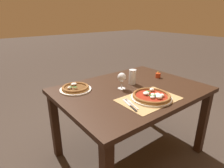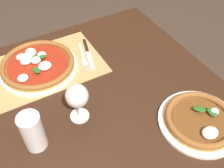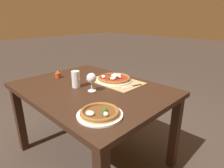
{
  "view_description": "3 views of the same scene",
  "coord_description": "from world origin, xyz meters",
  "px_view_note": "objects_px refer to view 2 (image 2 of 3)",
  "views": [
    {
      "loc": [
        -1.14,
        -1.18,
        1.4
      ],
      "look_at": [
        -0.2,
        0.04,
        0.82
      ],
      "focal_mm": 30.0,
      "sensor_mm": 36.0,
      "label": 1
    },
    {
      "loc": [
        0.1,
        0.61,
        1.51
      ],
      "look_at": [
        -0.24,
        -0.0,
        0.78
      ],
      "focal_mm": 42.0,
      "sensor_mm": 36.0,
      "label": 2
    },
    {
      "loc": [
        -1.21,
        0.97,
        1.31
      ],
      "look_at": [
        -0.19,
        -0.07,
        0.8
      ],
      "focal_mm": 30.0,
      "sensor_mm": 36.0,
      "label": 3
    }
  ],
  "objects_px": {
    "pizza_far": "(200,120)",
    "fork": "(83,57)",
    "pint_glass": "(33,132)",
    "knife": "(88,54)",
    "pizza_near": "(37,64)",
    "wine_glass": "(77,97)"
  },
  "relations": [
    {
      "from": "fork",
      "to": "pint_glass",
      "type": "bearing_deg",
      "value": 45.83
    },
    {
      "from": "pizza_far",
      "to": "pint_glass",
      "type": "height_order",
      "value": "pint_glass"
    },
    {
      "from": "wine_glass",
      "to": "pint_glass",
      "type": "height_order",
      "value": "wine_glass"
    },
    {
      "from": "wine_glass",
      "to": "knife",
      "type": "xyz_separation_m",
      "value": [
        -0.18,
        -0.3,
        -0.1
      ]
    },
    {
      "from": "pizza_near",
      "to": "pint_glass",
      "type": "distance_m",
      "value": 0.38
    },
    {
      "from": "wine_glass",
      "to": "pint_glass",
      "type": "distance_m",
      "value": 0.18
    },
    {
      "from": "pizza_far",
      "to": "pint_glass",
      "type": "bearing_deg",
      "value": -20.5
    },
    {
      "from": "pizza_near",
      "to": "wine_glass",
      "type": "height_order",
      "value": "wine_glass"
    },
    {
      "from": "knife",
      "to": "pint_glass",
      "type": "bearing_deg",
      "value": 44.15
    },
    {
      "from": "wine_glass",
      "to": "fork",
      "type": "bearing_deg",
      "value": -116.82
    },
    {
      "from": "pizza_far",
      "to": "fork",
      "type": "bearing_deg",
      "value": -68.23
    },
    {
      "from": "pizza_far",
      "to": "wine_glass",
      "type": "bearing_deg",
      "value": -33.18
    },
    {
      "from": "pizza_near",
      "to": "knife",
      "type": "relative_size",
      "value": 1.58
    },
    {
      "from": "pint_glass",
      "to": "knife",
      "type": "bearing_deg",
      "value": -135.85
    },
    {
      "from": "pizza_near",
      "to": "pizza_far",
      "type": "xyz_separation_m",
      "value": [
        -0.41,
        0.56,
        -0.0
      ]
    },
    {
      "from": "pint_glass",
      "to": "knife",
      "type": "relative_size",
      "value": 0.68
    },
    {
      "from": "wine_glass",
      "to": "knife",
      "type": "height_order",
      "value": "wine_glass"
    },
    {
      "from": "pint_glass",
      "to": "fork",
      "type": "bearing_deg",
      "value": -134.17
    },
    {
      "from": "fork",
      "to": "knife",
      "type": "distance_m",
      "value": 0.03
    },
    {
      "from": "pizza_near",
      "to": "knife",
      "type": "xyz_separation_m",
      "value": [
        -0.23,
        0.02,
        -0.02
      ]
    },
    {
      "from": "pizza_near",
      "to": "fork",
      "type": "bearing_deg",
      "value": 171.36
    },
    {
      "from": "pint_glass",
      "to": "fork",
      "type": "height_order",
      "value": "pint_glass"
    }
  ]
}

